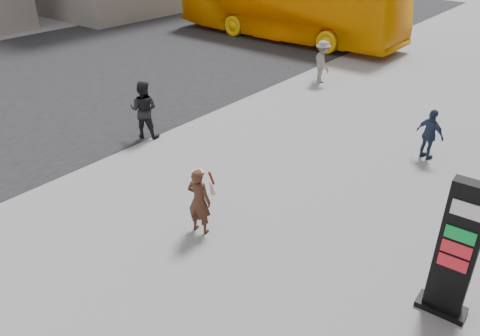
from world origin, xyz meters
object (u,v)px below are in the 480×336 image
Objects in this scene: woman at (199,200)px; pedestrian_c at (430,135)px; info_pylon at (457,251)px; bus at (286,4)px; pedestrian_a at (144,110)px; pedestrian_b at (322,62)px.

pedestrian_c is (2.56, 6.58, -0.06)m from woman.
info_pylon is 1.77× the size of pedestrian_c.
woman is at bearing -151.29° from bus.
info_pylon is 1.68× the size of woman.
pedestrian_a reaches higher than pedestrian_b.
pedestrian_c is (11.35, -9.36, -1.09)m from bus.
pedestrian_c is at bearing -177.42° from pedestrian_b.
pedestrian_b is 1.15× the size of pedestrian_c.
woman is 11.11m from pedestrian_b.
info_pylon reaches higher than woman.
info_pylon is 5.03m from woman.
info_pylon is 9.74m from pedestrian_a.
pedestrian_c is (5.84, -4.03, -0.11)m from pedestrian_b.
info_pylon reaches higher than pedestrian_c.
info_pylon is at bearing 141.47° from pedestrian_a.
pedestrian_b is at bearing -83.02° from woman.
pedestrian_a is at bearing -38.01° from woman.
pedestrian_b is (5.51, -5.33, -0.98)m from bus.
woman is at bearing -171.54° from info_pylon.
pedestrian_a is at bearing -163.32° from bus.
bus is 7.31× the size of pedestrian_a.
woman is 18.23m from bus.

